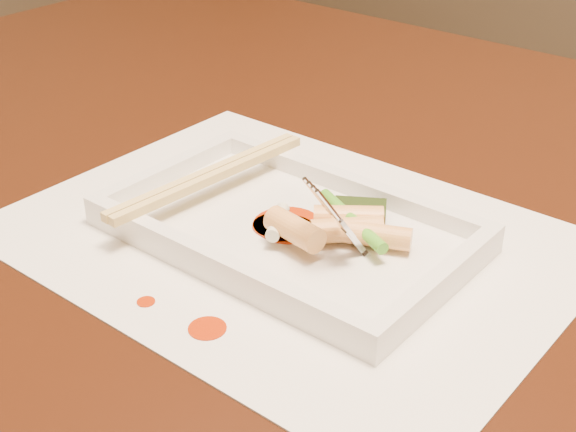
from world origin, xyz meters
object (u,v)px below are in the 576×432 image
Objects in this scene: table at (371,317)px; fork at (389,153)px; placemat at (288,238)px; chopstick_a at (206,174)px; plate_base at (288,233)px.

fork is (0.04, -0.06, 0.18)m from table.
placemat is at bearing -110.15° from table.
chopstick_a is at bearing 180.00° from placemat.
fork is (0.07, 0.02, 0.08)m from placemat.
placemat is 1.54× the size of plate_base.
chopstick_a is (-0.08, 0.00, 0.02)m from plate_base.
table is 0.20m from fork.
table is 0.13m from placemat.
placemat is 0.00m from plate_base.
fork reaches higher than placemat.
plate_base is 0.11m from fork.
table is 5.38× the size of plate_base.
placemat is 2.12× the size of chopstick_a.
placemat is at bearing 0.00° from chopstick_a.
plate_base is at bearing -110.15° from table.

